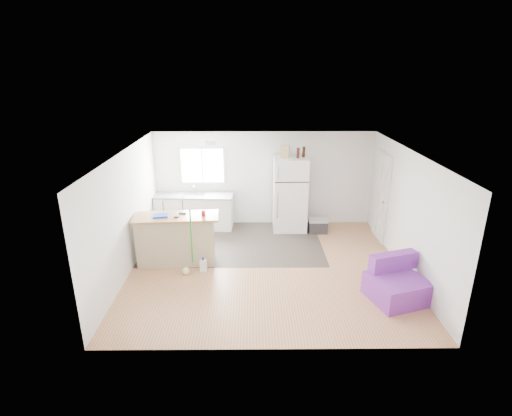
{
  "coord_description": "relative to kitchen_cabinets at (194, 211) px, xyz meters",
  "views": [
    {
      "loc": [
        -0.29,
        -7.3,
        3.92
      ],
      "look_at": [
        -0.22,
        0.7,
        1.06
      ],
      "focal_mm": 28.0,
      "sensor_mm": 36.0,
      "label": 1
    }
  ],
  "objects": [
    {
      "name": "blue_tray",
      "position": [
        -0.39,
        -1.97,
        0.62
      ],
      "size": [
        0.33,
        0.27,
        0.04
      ],
      "primitive_type": "cube",
      "rotation": [
        0.0,
        0.0,
        0.17
      ],
      "color": "blue",
      "rests_on": "peninsula"
    },
    {
      "name": "refrigerator",
      "position": [
        2.4,
        -0.09,
        0.48
      ],
      "size": [
        0.82,
        0.79,
        1.85
      ],
      "rotation": [
        0.0,
        0.0,
        0.01
      ],
      "color": "white",
      "rests_on": "floor"
    },
    {
      "name": "bottle_left",
      "position": [
        2.55,
        -0.21,
        1.52
      ],
      "size": [
        0.08,
        0.08,
        0.25
      ],
      "primitive_type": "cylinder",
      "rotation": [
        0.0,
        0.0,
        0.23
      ],
      "color": "#361309",
      "rests_on": "refrigerator"
    },
    {
      "name": "cooler",
      "position": [
        3.09,
        -0.36,
        -0.27
      ],
      "size": [
        0.47,
        0.32,
        0.36
      ],
      "rotation": [
        0.0,
        0.0,
        0.01
      ],
      "color": "#2A2A2D",
      "rests_on": "floor"
    },
    {
      "name": "room",
      "position": [
        1.77,
        -2.19,
        0.75
      ],
      "size": [
        5.51,
        5.01,
        2.41
      ],
      "color": "#A06743",
      "rests_on": "ground"
    },
    {
      "name": "vinyl_zone",
      "position": [
        1.04,
        -0.94,
        -0.44
      ],
      "size": [
        4.05,
        2.5,
        0.0
      ],
      "primitive_type": "cube",
      "color": "#332C26",
      "rests_on": "floor"
    },
    {
      "name": "window",
      "position": [
        0.22,
        0.29,
        1.1
      ],
      "size": [
        1.18,
        0.06,
        0.98
      ],
      "color": "white",
      "rests_on": "back_wall"
    },
    {
      "name": "ceiling_fixture",
      "position": [
        0.57,
        -0.99,
        1.91
      ],
      "size": [
        0.3,
        0.3,
        0.07
      ],
      "primitive_type": "cylinder",
      "color": "white",
      "rests_on": "ceiling"
    },
    {
      "name": "purple_seat",
      "position": [
        4.01,
        -3.34,
        -0.17
      ],
      "size": [
        1.12,
        1.1,
        0.75
      ],
      "rotation": [
        0.0,
        0.0,
        0.31
      ],
      "color": "#70309E",
      "rests_on": "floor"
    },
    {
      "name": "interior_door",
      "position": [
        4.49,
        -0.64,
        0.57
      ],
      "size": [
        0.11,
        0.92,
        2.1
      ],
      "color": "white",
      "rests_on": "right_wall"
    },
    {
      "name": "cleaner_jug",
      "position": [
        0.48,
        -2.32,
        -0.32
      ],
      "size": [
        0.14,
        0.1,
        0.29
      ],
      "rotation": [
        0.0,
        0.0,
        -0.04
      ],
      "color": "white",
      "rests_on": "floor"
    },
    {
      "name": "tool_b",
      "position": [
        -0.06,
        -2.03,
        0.62
      ],
      "size": [
        0.1,
        0.05,
        0.03
      ],
      "primitive_type": "cube",
      "rotation": [
        0.0,
        0.0,
        0.08
      ],
      "color": "black",
      "rests_on": "peninsula"
    },
    {
      "name": "mop",
      "position": [
        0.17,
        -2.41,
        -0.22
      ],
      "size": [
        0.25,
        0.39,
        1.39
      ],
      "rotation": [
        0.0,
        0.0,
        0.17
      ],
      "color": "green",
      "rests_on": "floor"
    },
    {
      "name": "peninsula",
      "position": [
        -0.11,
        -1.93,
        0.08
      ],
      "size": [
        1.75,
        0.77,
        1.05
      ],
      "rotation": [
        0.0,
        0.0,
        0.07
      ],
      "color": "tan",
      "rests_on": "floor"
    },
    {
      "name": "tool_a",
      "position": [
        0.03,
        -1.82,
        0.62
      ],
      "size": [
        0.15,
        0.08,
        0.03
      ],
      "primitive_type": "cube",
      "rotation": [
        0.0,
        0.0,
        -0.23
      ],
      "color": "black",
      "rests_on": "peninsula"
    },
    {
      "name": "bottle_right",
      "position": [
        2.7,
        -0.07,
        1.52
      ],
      "size": [
        0.09,
        0.09,
        0.25
      ],
      "primitive_type": "cylinder",
      "rotation": [
        0.0,
        0.0,
        -0.44
      ],
      "color": "#361309",
      "rests_on": "refrigerator"
    },
    {
      "name": "kitchen_cabinets",
      "position": [
        0.0,
        0.0,
        0.0
      ],
      "size": [
        1.99,
        0.71,
        1.15
      ],
      "rotation": [
        0.0,
        0.0,
        -0.05
      ],
      "color": "white",
      "rests_on": "floor"
    },
    {
      "name": "cardboard_box",
      "position": [
        2.25,
        -0.15,
        1.55
      ],
      "size": [
        0.22,
        0.15,
        0.3
      ],
      "primitive_type": "cube",
      "rotation": [
        0.0,
        0.0,
        -0.27
      ],
      "color": "tan",
      "rests_on": "refrigerator"
    },
    {
      "name": "red_cup",
      "position": [
        0.48,
        -1.94,
        0.66
      ],
      "size": [
        0.1,
        0.1,
        0.12
      ],
      "primitive_type": "cylinder",
      "rotation": [
        0.0,
        0.0,
        0.24
      ],
      "color": "red",
      "rests_on": "peninsula"
    }
  ]
}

